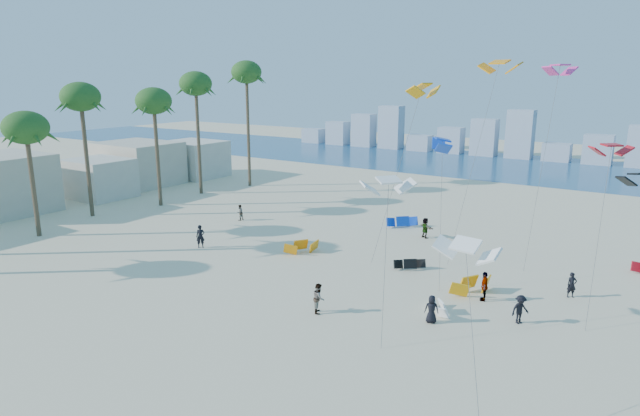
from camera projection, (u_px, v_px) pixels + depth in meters
The scene contains 10 objects.
ground at pixel (109, 341), 28.74m from camera, with size 220.00×220.00×0.00m, color beige.
ocean at pixel (494, 165), 87.24m from camera, with size 220.00×220.00×0.00m, color navy.
kitesurfer_near at pixel (200, 236), 44.42m from camera, with size 0.70×0.46×1.92m, color black.
kitesurfer_mid at pixel (319, 298), 32.12m from camera, with size 0.88×0.69×1.81m, color gray.
kitesurfers_far at pixel (429, 260), 39.05m from camera, with size 31.32×16.78×1.90m.
grounded_kites at pixel (432, 258), 40.69m from camera, with size 26.74×18.62×1.05m.
flying_kites at pixel (501, 131), 33.71m from camera, with size 23.00×27.58×15.51m.
palm_row at pixel (93, 99), 51.46m from camera, with size 6.86×44.80×15.85m.
beachfront_buildings at pixel (81, 175), 63.00m from camera, with size 11.50×43.00×6.00m.
distant_skyline at pixel (505, 140), 95.28m from camera, with size 85.00×3.00×8.40m.
Camera 1 is at (23.85, -15.76, 13.67)m, focal length 30.23 mm.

